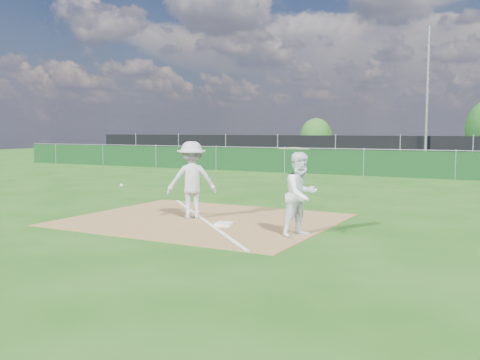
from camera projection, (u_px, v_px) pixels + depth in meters
name	position (u px, v px, depth m)	size (l,w,h in m)	color
ground	(328.00, 186.00, 20.54)	(90.00, 90.00, 0.00)	#1C4B10
infield_dirt	(203.00, 220.00, 12.65)	(6.00, 5.00, 0.02)	olive
foul_line	(203.00, 219.00, 12.65)	(0.08, 7.00, 0.01)	white
green_fence	(364.00, 163.00, 24.87)	(44.00, 0.05, 1.20)	black
dirt_mound	(293.00, 157.00, 30.30)	(3.38, 2.60, 1.17)	#A2864E
black_fence	(400.00, 151.00, 31.85)	(46.00, 0.04, 1.80)	black
parking_lot	(415.00, 162.00, 36.32)	(46.00, 9.00, 0.01)	black
light_pole	(427.00, 97.00, 30.59)	(0.16, 0.16, 8.00)	slate
first_base	(224.00, 224.00, 11.80)	(0.35, 0.35, 0.07)	white
play_at_first	(192.00, 180.00, 12.75)	(2.69, 1.27, 1.84)	silver
runner	(301.00, 194.00, 10.66)	(0.82, 0.64, 1.69)	white
car_left	(311.00, 150.00, 38.30)	(1.73, 4.29, 1.46)	#94969A
car_mid	(400.00, 151.00, 36.43)	(1.48, 4.24, 1.40)	black
tree_left	(316.00, 136.00, 44.95)	(2.66, 2.66, 3.15)	#382316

